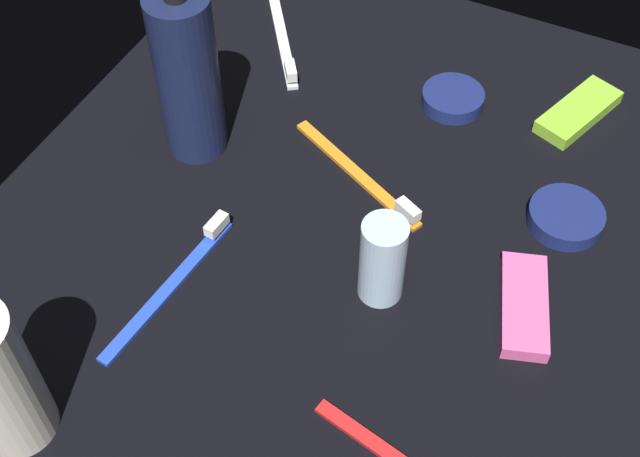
# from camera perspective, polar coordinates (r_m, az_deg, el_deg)

# --- Properties ---
(ground_plane) EXTENTS (0.84, 0.64, 0.01)m
(ground_plane) POSITION_cam_1_polar(r_m,az_deg,el_deg) (0.81, 0.00, -1.61)
(ground_plane) COLOR black
(lotion_bottle) EXTENTS (0.06, 0.06, 0.21)m
(lotion_bottle) POSITION_cam_1_polar(r_m,az_deg,el_deg) (0.84, -8.78, 10.03)
(lotion_bottle) COLOR #161E41
(lotion_bottle) RESTS_ON ground_plane
(deodorant_stick) EXTENTS (0.04, 0.04, 0.09)m
(deodorant_stick) POSITION_cam_1_polar(r_m,az_deg,el_deg) (0.74, 4.17, -2.12)
(deodorant_stick) COLOR silver
(deodorant_stick) RESTS_ON ground_plane
(toothbrush_blue) EXTENTS (0.18, 0.03, 0.02)m
(toothbrush_blue) POSITION_cam_1_polar(r_m,az_deg,el_deg) (0.79, -9.55, -3.22)
(toothbrush_blue) COLOR blue
(toothbrush_blue) RESTS_ON ground_plane
(toothbrush_orange) EXTENTS (0.09, 0.17, 0.02)m
(toothbrush_orange) POSITION_cam_1_polar(r_m,az_deg,el_deg) (0.85, 2.93, 3.41)
(toothbrush_orange) COLOR orange
(toothbrush_orange) RESTS_ON ground_plane
(toothbrush_white) EXTENTS (0.15, 0.11, 0.02)m
(toothbrush_white) POSITION_cam_1_polar(r_m,az_deg,el_deg) (1.01, -2.47, 12.38)
(toothbrush_white) COLOR white
(toothbrush_white) RESTS_ON ground_plane
(snack_bar_pink) EXTENTS (0.11, 0.07, 0.01)m
(snack_bar_pink) POSITION_cam_1_polar(r_m,az_deg,el_deg) (0.78, 13.38, -4.99)
(snack_bar_pink) COLOR #E55999
(snack_bar_pink) RESTS_ON ground_plane
(snack_bar_lime) EXTENTS (0.11, 0.07, 0.01)m
(snack_bar_lime) POSITION_cam_1_polar(r_m,az_deg,el_deg) (0.96, 16.76, 7.42)
(snack_bar_lime) COLOR #8CD133
(snack_bar_lime) RESTS_ON ground_plane
(cream_tin_left) EXTENTS (0.07, 0.07, 0.02)m
(cream_tin_left) POSITION_cam_1_polar(r_m,az_deg,el_deg) (0.85, 15.99, 0.74)
(cream_tin_left) COLOR navy
(cream_tin_left) RESTS_ON ground_plane
(cream_tin_right) EXTENTS (0.07, 0.07, 0.02)m
(cream_tin_right) POSITION_cam_1_polar(r_m,az_deg,el_deg) (0.94, 8.80, 8.52)
(cream_tin_right) COLOR navy
(cream_tin_right) RESTS_ON ground_plane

